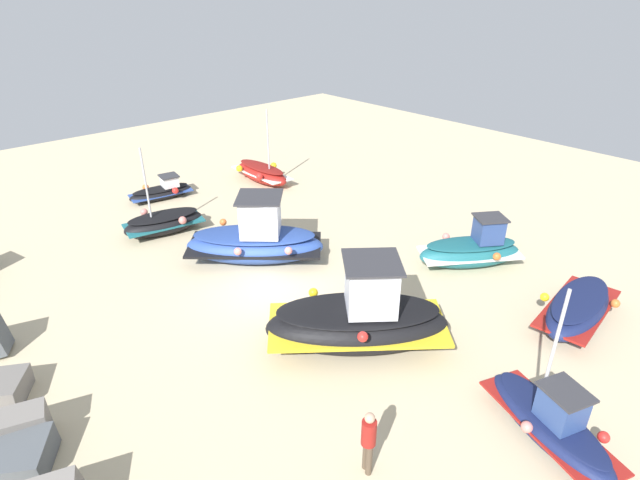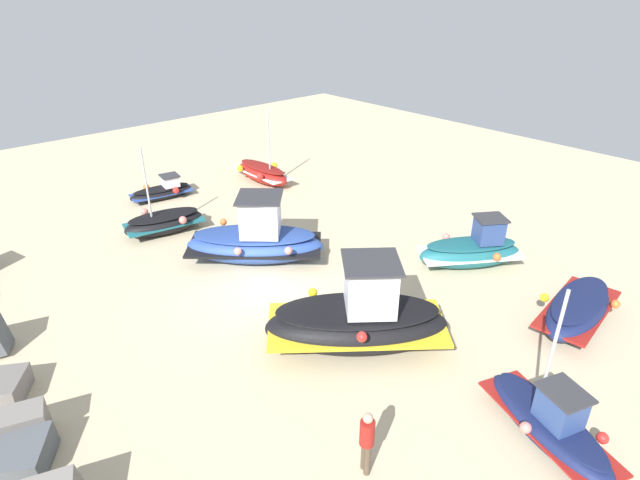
% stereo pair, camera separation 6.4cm
% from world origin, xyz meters
% --- Properties ---
extents(ground_plane, '(48.92, 48.92, 0.00)m').
position_xyz_m(ground_plane, '(0.00, 0.00, 0.00)').
color(ground_plane, beige).
extents(fishing_boat_0, '(2.07, 3.48, 3.80)m').
position_xyz_m(fishing_boat_0, '(6.58, 0.79, 0.47)').
color(fishing_boat_0, black).
rests_on(fishing_boat_0, ground_plane).
extents(fishing_boat_1, '(3.78, 2.33, 3.84)m').
position_xyz_m(fishing_boat_1, '(-9.35, -0.82, 0.49)').
color(fishing_boat_1, navy).
rests_on(fishing_boat_1, ground_plane).
extents(fishing_boat_2, '(1.69, 3.17, 1.13)m').
position_xyz_m(fishing_boat_2, '(10.19, -0.90, 0.38)').
color(fishing_boat_2, black).
rests_on(fishing_boat_2, ground_plane).
extents(fishing_boat_3, '(3.24, 3.93, 1.98)m').
position_xyz_m(fishing_boat_3, '(-3.61, -6.42, 0.64)').
color(fishing_boat_3, '#1E6670').
rests_on(fishing_boat_3, ground_plane).
extents(fishing_boat_4, '(4.95, 5.39, 2.84)m').
position_xyz_m(fishing_boat_4, '(-4.05, 0.03, 0.90)').
color(fishing_boat_4, black).
rests_on(fishing_boat_4, ground_plane).
extents(fishing_boat_5, '(4.95, 5.12, 2.63)m').
position_xyz_m(fishing_boat_5, '(2.09, -0.74, 0.85)').
color(fishing_boat_5, '#2D4C9E').
rests_on(fishing_boat_5, ground_plane).
extents(fishing_boat_6, '(3.83, 1.95, 3.98)m').
position_xyz_m(fishing_boat_6, '(8.82, -5.91, 0.50)').
color(fishing_boat_6, maroon).
rests_on(fishing_boat_6, ground_plane).
extents(fishing_boat_7, '(1.92, 3.99, 1.00)m').
position_xyz_m(fishing_boat_7, '(-7.79, -5.82, 0.50)').
color(fishing_boat_7, navy).
rests_on(fishing_boat_7, ground_plane).
extents(person_walking, '(0.32, 0.32, 1.66)m').
position_xyz_m(person_walking, '(-7.16, 2.97, 0.96)').
color(person_walking, brown).
rests_on(person_walking, ground_plane).
extents(breakwater_rocks, '(19.38, 2.63, 1.41)m').
position_xyz_m(breakwater_rocks, '(-0.14, 8.16, 0.44)').
color(breakwater_rocks, '#4C5156').
rests_on(breakwater_rocks, ground_plane).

